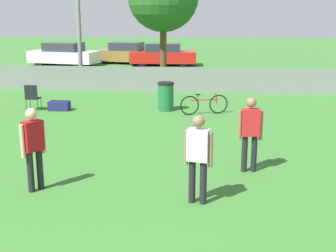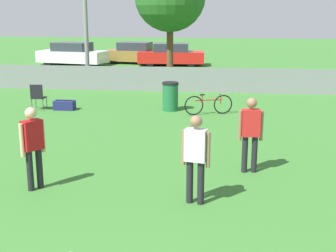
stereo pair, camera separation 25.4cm
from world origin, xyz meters
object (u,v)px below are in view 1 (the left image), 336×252
at_px(parked_car_white, 64,54).
at_px(parked_car_red, 163,55).
at_px(trash_bin, 166,96).
at_px(gear_bag_sideline, 59,106).
at_px(bicycle_sideline, 204,104).
at_px(player_receiver_white, 198,153).
at_px(player_defender_red, 250,129).
at_px(folding_chair_sideline, 32,96).
at_px(parked_car_tan, 127,53).
at_px(player_thrower_red, 33,143).

xyz_separation_m(parked_car_white, parked_car_red, (6.49, 0.71, -0.03)).
bearing_deg(parked_car_white, parked_car_red, 16.96).
relative_size(trash_bin, gear_bag_sideline, 1.39).
bearing_deg(bicycle_sideline, gear_bag_sideline, 159.42).
relative_size(player_receiver_white, trash_bin, 1.64).
xyz_separation_m(player_defender_red, player_receiver_white, (-1.09, -1.90, 0.00)).
distance_m(player_defender_red, folding_chair_sideline, 9.46).
height_order(parked_car_tan, parked_car_red, parked_car_red).
xyz_separation_m(player_thrower_red, bicycle_sideline, (3.23, 7.46, -0.63)).
height_order(player_defender_red, parked_car_red, player_defender_red).
height_order(player_defender_red, gear_bag_sideline, player_defender_red).
distance_m(player_thrower_red, trash_bin, 8.18).
distance_m(player_receiver_white, folding_chair_sideline, 10.05).
bearing_deg(player_defender_red, player_thrower_red, -167.88).
distance_m(player_receiver_white, bicycle_sideline, 7.82).
relative_size(bicycle_sideline, parked_car_red, 0.38).
distance_m(player_thrower_red, parked_car_white, 22.40).
xyz_separation_m(bicycle_sideline, parked_car_red, (-3.00, 14.75, 0.34)).
bearing_deg(player_receiver_white, bicycle_sideline, 103.12).
bearing_deg(trash_bin, folding_chair_sideline, -174.84).
xyz_separation_m(player_thrower_red, parked_car_tan, (-2.38, 23.13, -0.30)).
height_order(folding_chair_sideline, trash_bin, trash_bin).
distance_m(player_thrower_red, gear_bag_sideline, 7.94).
distance_m(player_defender_red, parked_car_tan, 22.59).
relative_size(bicycle_sideline, gear_bag_sideline, 2.22).
bearing_deg(parked_car_red, gear_bag_sideline, -102.02).
relative_size(player_thrower_red, parked_car_white, 0.36).
bearing_deg(player_thrower_red, parked_car_red, 35.34).
bearing_deg(parked_car_red, parked_car_tan, 157.43).
xyz_separation_m(player_defender_red, folding_chair_sideline, (-7.34, 5.96, -0.46)).
distance_m(bicycle_sideline, parked_car_white, 16.95).
distance_m(player_defender_red, trash_bin, 6.89).
xyz_separation_m(player_thrower_red, gear_bag_sideline, (-2.03, 7.63, -0.81)).
bearing_deg(player_thrower_red, player_defender_red, -34.29).
bearing_deg(parked_car_red, trash_bin, -86.79).
distance_m(player_defender_red, player_thrower_red, 4.63).
bearing_deg(folding_chair_sideline, player_defender_red, 138.60).
relative_size(player_defender_red, player_thrower_red, 1.00).
bearing_deg(parked_car_tan, player_receiver_white, -67.96).
height_order(player_receiver_white, trash_bin, player_receiver_white).
bearing_deg(player_thrower_red, parked_car_white, 52.17).
bearing_deg(player_receiver_white, parked_car_tan, 116.39).
bearing_deg(player_defender_red, parked_car_red, 93.65).
relative_size(player_receiver_white, folding_chair_sideline, 1.80).
bearing_deg(gear_bag_sideline, parked_car_red, 81.17).
relative_size(folding_chair_sideline, parked_car_white, 0.20).
height_order(gear_bag_sideline, parked_car_tan, parked_car_tan).
relative_size(player_thrower_red, parked_car_tan, 0.40).
distance_m(folding_chair_sideline, bicycle_sideline, 6.21).
height_order(bicycle_sideline, gear_bag_sideline, bicycle_sideline).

